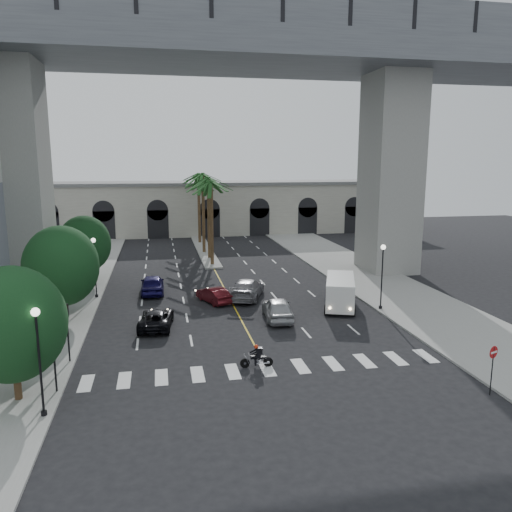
{
  "coord_description": "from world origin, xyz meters",
  "views": [
    {
      "loc": [
        -5.81,
        -27.92,
        11.78
      ],
      "look_at": [
        0.82,
        6.0,
        5.2
      ],
      "focal_mm": 35.0,
      "sensor_mm": 36.0,
      "label": 1
    }
  ],
  "objects_px": {
    "pedestrian_a": "(63,323)",
    "car_a": "(278,308)",
    "traffic_signal_far": "(67,323)",
    "car_c": "(156,319)",
    "motorcycle_rider": "(258,357)",
    "do_not_enter_sign": "(493,360)",
    "lamp_post_left_far": "(95,262)",
    "lamp_post_left_near": "(39,353)",
    "traffic_signal_near": "(53,348)",
    "cargo_van": "(340,291)",
    "car_b": "(214,295)",
    "car_d": "(247,289)",
    "car_e": "(152,284)",
    "lamp_post_right": "(382,271)"
  },
  "relations": [
    {
      "from": "car_d",
      "to": "pedestrian_a",
      "type": "height_order",
      "value": "pedestrian_a"
    },
    {
      "from": "car_e",
      "to": "do_not_enter_sign",
      "type": "relative_size",
      "value": 1.91
    },
    {
      "from": "lamp_post_right",
      "to": "car_e",
      "type": "bearing_deg",
      "value": 153.93
    },
    {
      "from": "lamp_post_left_far",
      "to": "lamp_post_left_near",
      "type": "bearing_deg",
      "value": -90.0
    },
    {
      "from": "car_a",
      "to": "car_d",
      "type": "xyz_separation_m",
      "value": [
        -1.25,
        6.29,
        0.01
      ]
    },
    {
      "from": "car_e",
      "to": "pedestrian_a",
      "type": "height_order",
      "value": "pedestrian_a"
    },
    {
      "from": "lamp_post_right",
      "to": "pedestrian_a",
      "type": "relative_size",
      "value": 2.93
    },
    {
      "from": "traffic_signal_near",
      "to": "cargo_van",
      "type": "distance_m",
      "value": 22.98
    },
    {
      "from": "lamp_post_left_near",
      "to": "pedestrian_a",
      "type": "height_order",
      "value": "lamp_post_left_near"
    },
    {
      "from": "traffic_signal_far",
      "to": "do_not_enter_sign",
      "type": "height_order",
      "value": "traffic_signal_far"
    },
    {
      "from": "car_d",
      "to": "car_a",
      "type": "bearing_deg",
      "value": 121.41
    },
    {
      "from": "do_not_enter_sign",
      "to": "lamp_post_left_far",
      "type": "bearing_deg",
      "value": 112.29
    },
    {
      "from": "lamp_post_left_near",
      "to": "car_d",
      "type": "relative_size",
      "value": 0.92
    },
    {
      "from": "car_a",
      "to": "cargo_van",
      "type": "height_order",
      "value": "cargo_van"
    },
    {
      "from": "cargo_van",
      "to": "pedestrian_a",
      "type": "relative_size",
      "value": 3.43
    },
    {
      "from": "traffic_signal_far",
      "to": "motorcycle_rider",
      "type": "height_order",
      "value": "traffic_signal_far"
    },
    {
      "from": "car_e",
      "to": "traffic_signal_near",
      "type": "bearing_deg",
      "value": 76.7
    },
    {
      "from": "lamp_post_left_near",
      "to": "car_c",
      "type": "xyz_separation_m",
      "value": [
        5.12,
        12.15,
        -2.55
      ]
    },
    {
      "from": "car_b",
      "to": "cargo_van",
      "type": "bearing_deg",
      "value": 137.61
    },
    {
      "from": "car_b",
      "to": "lamp_post_right",
      "type": "bearing_deg",
      "value": 136.91
    },
    {
      "from": "do_not_enter_sign",
      "to": "cargo_van",
      "type": "bearing_deg",
      "value": 75.93
    },
    {
      "from": "traffic_signal_near",
      "to": "do_not_enter_sign",
      "type": "xyz_separation_m",
      "value": [
        21.8,
        -4.41,
        -0.59
      ]
    },
    {
      "from": "car_c",
      "to": "car_d",
      "type": "bearing_deg",
      "value": -133.67
    },
    {
      "from": "lamp_post_right",
      "to": "motorcycle_rider",
      "type": "height_order",
      "value": "lamp_post_right"
    },
    {
      "from": "motorcycle_rider",
      "to": "car_d",
      "type": "bearing_deg",
      "value": 85.3
    },
    {
      "from": "car_b",
      "to": "car_e",
      "type": "xyz_separation_m",
      "value": [
        -5.12,
        3.96,
        0.19
      ]
    },
    {
      "from": "car_b",
      "to": "car_d",
      "type": "relative_size",
      "value": 0.69
    },
    {
      "from": "motorcycle_rider",
      "to": "do_not_enter_sign",
      "type": "distance_m",
      "value": 12.48
    },
    {
      "from": "car_b",
      "to": "do_not_enter_sign",
      "type": "height_order",
      "value": "do_not_enter_sign"
    },
    {
      "from": "traffic_signal_near",
      "to": "car_c",
      "type": "relative_size",
      "value": 0.76
    },
    {
      "from": "traffic_signal_far",
      "to": "car_c",
      "type": "height_order",
      "value": "traffic_signal_far"
    },
    {
      "from": "car_a",
      "to": "cargo_van",
      "type": "bearing_deg",
      "value": -156.18
    },
    {
      "from": "traffic_signal_near",
      "to": "pedestrian_a",
      "type": "relative_size",
      "value": 2.0
    },
    {
      "from": "lamp_post_left_far",
      "to": "car_a",
      "type": "distance_m",
      "value": 16.75
    },
    {
      "from": "lamp_post_left_far",
      "to": "lamp_post_right",
      "type": "xyz_separation_m",
      "value": [
        22.8,
        -8.0,
        0.0
      ]
    },
    {
      "from": "traffic_signal_far",
      "to": "car_a",
      "type": "bearing_deg",
      "value": 22.6
    },
    {
      "from": "traffic_signal_near",
      "to": "traffic_signal_far",
      "type": "distance_m",
      "value": 4.0
    },
    {
      "from": "lamp_post_left_far",
      "to": "traffic_signal_near",
      "type": "bearing_deg",
      "value": -89.69
    },
    {
      "from": "lamp_post_left_far",
      "to": "do_not_enter_sign",
      "type": "relative_size",
      "value": 2.02
    },
    {
      "from": "lamp_post_left_far",
      "to": "do_not_enter_sign",
      "type": "xyz_separation_m",
      "value": [
        21.9,
        -22.91,
        -1.3
      ]
    },
    {
      "from": "lamp_post_left_far",
      "to": "car_e",
      "type": "distance_m",
      "value": 5.39
    },
    {
      "from": "car_c",
      "to": "pedestrian_a",
      "type": "xyz_separation_m",
      "value": [
        -6.13,
        -1.07,
        0.39
      ]
    },
    {
      "from": "car_d",
      "to": "car_e",
      "type": "relative_size",
      "value": 1.16
    },
    {
      "from": "car_d",
      "to": "lamp_post_left_near",
      "type": "bearing_deg",
      "value": 75.5
    },
    {
      "from": "traffic_signal_near",
      "to": "car_e",
      "type": "height_order",
      "value": "traffic_signal_near"
    },
    {
      "from": "car_d",
      "to": "pedestrian_a",
      "type": "distance_m",
      "value": 15.82
    },
    {
      "from": "motorcycle_rider",
      "to": "do_not_enter_sign",
      "type": "height_order",
      "value": "do_not_enter_sign"
    },
    {
      "from": "lamp_post_left_far",
      "to": "motorcycle_rider",
      "type": "bearing_deg",
      "value": -57.55
    },
    {
      "from": "car_a",
      "to": "car_b",
      "type": "xyz_separation_m",
      "value": [
        -4.25,
        5.51,
        -0.18
      ]
    },
    {
      "from": "pedestrian_a",
      "to": "car_a",
      "type": "bearing_deg",
      "value": -1.67
    }
  ]
}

